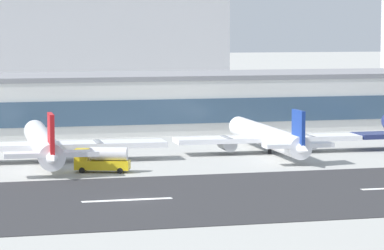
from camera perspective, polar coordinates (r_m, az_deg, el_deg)
ground_plane at (r=134.70m, az=-3.35°, el=-4.18°), size 1400.00×1400.00×0.00m
runway_strip at (r=134.32m, az=-3.32°, el=-4.18°), size 800.00×39.19×0.08m
runway_centreline_dash_4 at (r=134.18m, az=-3.62°, el=-4.18°), size 12.00×1.20×0.01m
terminal_building at (r=221.27m, az=-5.11°, el=1.23°), size 147.84×27.28×12.33m
distant_hotel_block at (r=336.75m, az=-8.42°, el=4.43°), size 118.01×34.18×33.10m
airliner_red_tail_gate_1 at (r=171.72m, az=-8.27°, el=-1.08°), size 41.57×46.30×9.66m
airliner_navy_tail_gate_2 at (r=182.83m, az=4.32°, el=-0.70°), size 33.94×43.44×9.06m
service_fuel_truck_0 at (r=159.82m, az=-5.02°, el=-1.92°), size 8.88×5.35×3.95m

